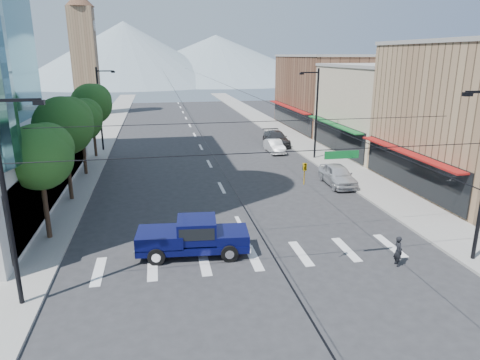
{
  "coord_description": "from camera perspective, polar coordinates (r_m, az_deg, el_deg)",
  "views": [
    {
      "loc": [
        -4.77,
        -18.34,
        10.2
      ],
      "look_at": [
        -0.08,
        5.83,
        3.0
      ],
      "focal_mm": 32.0,
      "sensor_mm": 36.0,
      "label": 1
    }
  ],
  "objects": [
    {
      "name": "tree_midfar",
      "position": [
        39.29,
        -20.29,
        7.69
      ],
      "size": [
        3.65,
        3.64,
        6.71
      ],
      "color": "black",
      "rests_on": "ground"
    },
    {
      "name": "sidewalk_left",
      "position": [
        59.65,
        -17.87,
        5.75
      ],
      "size": [
        4.0,
        120.0,
        0.15
      ],
      "primitive_type": "cube",
      "color": "gray",
      "rests_on": "ground"
    },
    {
      "name": "sidewalk_right",
      "position": [
        61.54,
        5.03,
        6.78
      ],
      "size": [
        4.0,
        120.0,
        0.15
      ],
      "primitive_type": "cube",
      "color": "gray",
      "rests_on": "ground"
    },
    {
      "name": "signal_rig",
      "position": [
        18.87,
        4.78,
        -0.88
      ],
      "size": [
        21.8,
        0.2,
        9.0
      ],
      "color": "black",
      "rests_on": "ground"
    },
    {
      "name": "tree_midnear",
      "position": [
        32.39,
        -22.24,
        6.93
      ],
      "size": [
        4.09,
        4.09,
        7.52
      ],
      "color": "black",
      "rests_on": "ground"
    },
    {
      "name": "shop_far",
      "position": [
        63.59,
        12.23,
        11.26
      ],
      "size": [
        12.0,
        18.0,
        10.0
      ],
      "primitive_type": "cube",
      "color": "brown",
      "rests_on": "ground"
    },
    {
      "name": "mountain_left",
      "position": [
        168.65,
        -15.06,
        16.05
      ],
      "size": [
        80.0,
        80.0,
        22.0
      ],
      "primitive_type": "cone",
      "color": "gray",
      "rests_on": "ground"
    },
    {
      "name": "tree_near",
      "position": [
        25.76,
        -24.91,
        3.11
      ],
      "size": [
        3.65,
        3.64,
        6.71
      ],
      "color": "black",
      "rests_on": "ground"
    },
    {
      "name": "lamp_pole_nw",
      "position": [
        48.98,
        -18.07,
        9.36
      ],
      "size": [
        2.0,
        0.25,
        9.0
      ],
      "color": "black",
      "rests_on": "ground"
    },
    {
      "name": "shop_mid",
      "position": [
        49.38,
        19.45,
        8.76
      ],
      "size": [
        12.0,
        14.0,
        9.0
      ],
      "primitive_type": "cube",
      "color": "tan",
      "rests_on": "ground"
    },
    {
      "name": "parked_car_far",
      "position": [
        50.55,
        4.85,
        5.55
      ],
      "size": [
        2.3,
        5.62,
        1.63
      ],
      "primitive_type": "imported",
      "rotation": [
        0.0,
        0.0,
        0.0
      ],
      "color": "#313133",
      "rests_on": "ground"
    },
    {
      "name": "tree_far",
      "position": [
        46.1,
        -19.06,
        9.7
      ],
      "size": [
        4.09,
        4.09,
        7.52
      ],
      "color": "black",
      "rests_on": "ground"
    },
    {
      "name": "mountain_right",
      "position": [
        180.05,
        -3.19,
        15.91
      ],
      "size": [
        90.0,
        90.0,
        18.0
      ],
      "primitive_type": "cone",
      "color": "gray",
      "rests_on": "ground"
    },
    {
      "name": "pickup_truck",
      "position": [
        22.83,
        -6.35,
        -7.45
      ],
      "size": [
        6.1,
        2.74,
        2.01
      ],
      "rotation": [
        0.0,
        0.0,
        -0.09
      ],
      "color": "#080B40",
      "rests_on": "ground"
    },
    {
      "name": "parked_car_near",
      "position": [
        35.65,
        12.88,
        0.66
      ],
      "size": [
        2.17,
        5.0,
        1.68
      ],
      "primitive_type": "imported",
      "rotation": [
        0.0,
        0.0,
        -0.04
      ],
      "color": "silver",
      "rests_on": "ground"
    },
    {
      "name": "ground",
      "position": [
        21.52,
        3.25,
        -12.02
      ],
      "size": [
        160.0,
        160.0,
        0.0
      ],
      "primitive_type": "plane",
      "color": "#28282B",
      "rests_on": "ground"
    },
    {
      "name": "lamp_pole_ne",
      "position": [
        43.51,
        10.02,
        9.12
      ],
      "size": [
        2.0,
        0.25,
        9.0
      ],
      "color": "black",
      "rests_on": "ground"
    },
    {
      "name": "pedestrian",
      "position": [
        23.08,
        20.34,
        -8.87
      ],
      "size": [
        0.4,
        0.59,
        1.57
      ],
      "primitive_type": "imported",
      "rotation": [
        0.0,
        0.0,
        1.53
      ],
      "color": "black",
      "rests_on": "ground"
    },
    {
      "name": "clock_tower",
      "position": [
        81.19,
        -20.06,
        15.68
      ],
      "size": [
        4.8,
        4.8,
        20.4
      ],
      "color": "#8C6B4C",
      "rests_on": "ground"
    },
    {
      "name": "parked_car_mid",
      "position": [
        46.76,
        4.61,
        4.53
      ],
      "size": [
        1.52,
        4.24,
        1.39
      ],
      "primitive_type": "imported",
      "rotation": [
        0.0,
        0.0,
        0.01
      ],
      "color": "silver",
      "rests_on": "ground"
    }
  ]
}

